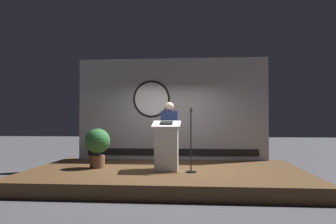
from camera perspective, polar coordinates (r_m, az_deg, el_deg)
name	(u,v)px	position (r m, az deg, el deg)	size (l,w,h in m)	color
ground_plane	(166,182)	(8.03, -0.34, -11.84)	(40.00, 40.00, 0.00)	#4C4C51
stage_platform	(166,175)	(8.00, -0.34, -10.79)	(6.40, 4.00, 0.30)	brown
banner_display	(171,109)	(9.74, 0.58, 0.48)	(5.53, 0.12, 2.96)	#9E9EA3
podium	(166,147)	(7.60, -0.26, -5.94)	(0.64, 0.50, 1.14)	silver
speaker_person	(169,134)	(8.06, 0.25, -3.84)	(0.40, 0.26, 1.59)	black
microphone_stand	(191,149)	(7.48, 3.96, -6.41)	(0.24, 0.53, 1.44)	black
potted_plant	(97,144)	(8.27, -11.98, -5.39)	(0.60, 0.60, 0.95)	brown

